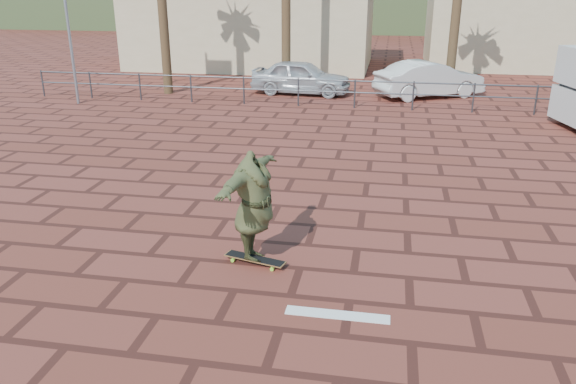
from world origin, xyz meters
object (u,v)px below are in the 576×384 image
object	(u,v)px
longboard	(255,259)
skateboarder	(254,206)
car_silver	(301,77)
car_white	(429,79)

from	to	relation	value
longboard	skateboarder	distance (m)	0.90
car_silver	car_white	distance (m)	4.94
skateboarder	car_white	world-z (taller)	skateboarder
skateboarder	car_silver	size ratio (longest dim) A/B	0.56
longboard	car_silver	size ratio (longest dim) A/B	0.27
longboard	car_white	distance (m)	14.93
skateboarder	car_white	size ratio (longest dim) A/B	0.52
longboard	car_silver	bearing A→B (deg)	110.69
skateboarder	car_white	distance (m)	14.92
car_silver	car_white	bearing A→B (deg)	-82.40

